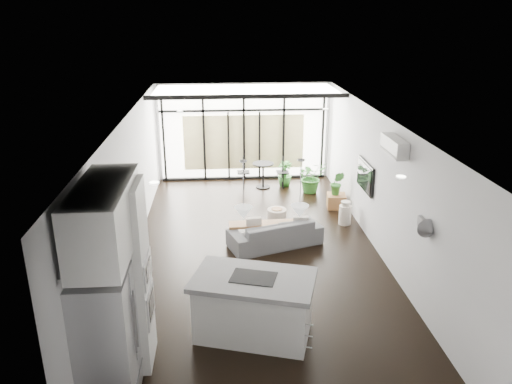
{
  "coord_description": "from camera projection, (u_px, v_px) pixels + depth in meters",
  "views": [
    {
      "loc": [
        -0.72,
        -9.16,
        4.71
      ],
      "look_at": [
        0.0,
        0.3,
        1.25
      ],
      "focal_mm": 35.0,
      "sensor_mm": 36.0,
      "label": 1
    }
  ],
  "objects": [
    {
      "name": "fridge",
      "position": [
        106.0,
        338.0,
        6.18
      ],
      "size": [
        0.69,
        0.86,
        1.78
      ],
      "primitive_type": "cube",
      "color": "#9E9DA3",
      "rests_on": "floor"
    },
    {
      "name": "wall_front",
      "position": [
        295.0,
        355.0,
        5.09
      ],
      "size": [
        5.0,
        0.02,
        2.8
      ],
      "primitive_type": "cube",
      "color": "silver",
      "rests_on": "ground"
    },
    {
      "name": "cooktop",
      "position": [
        254.0,
        277.0,
        7.39
      ],
      "size": [
        0.76,
        0.61,
        0.01
      ],
      "primitive_type": "cube",
      "rotation": [
        0.0,
        0.0,
        -0.29
      ],
      "color": "black",
      "rests_on": "island"
    },
    {
      "name": "crate",
      "position": [
        336.0,
        201.0,
        12.62
      ],
      "size": [
        0.51,
        0.51,
        0.35
      ],
      "primitive_type": "cube",
      "rotation": [
        0.0,
        0.0,
        -0.14
      ],
      "color": "brown",
      "rests_on": "floor"
    },
    {
      "name": "ceiling",
      "position": [
        257.0,
        119.0,
        9.29
      ],
      "size": [
        5.0,
        10.0,
        0.0
      ],
      "primitive_type": "cube",
      "color": "white",
      "rests_on": "ground"
    },
    {
      "name": "bistro_set",
      "position": [
        263.0,
        176.0,
        13.99
      ],
      "size": [
        1.47,
        0.68,
        0.69
      ],
      "primitive_type": "cube",
      "rotation": [
        0.0,
        0.0,
        -0.08
      ],
      "color": "black",
      "rests_on": "floor"
    },
    {
      "name": "plant_crate",
      "position": [
        337.0,
        190.0,
        12.52
      ],
      "size": [
        0.53,
        0.7,
        0.27
      ],
      "primitive_type": "imported",
      "rotation": [
        0.0,
        0.0,
        -0.34
      ],
      "color": "#2D6E26",
      "rests_on": "crate"
    },
    {
      "name": "framed_art",
      "position": [
        124.0,
        195.0,
        9.07
      ],
      "size": [
        0.04,
        0.7,
        0.9
      ],
      "primitive_type": "cube",
      "color": "black",
      "rests_on": "wall_left"
    },
    {
      "name": "wall_back",
      "position": [
        244.0,
        132.0,
        14.45
      ],
      "size": [
        5.0,
        0.02,
        2.8
      ],
      "primitive_type": "cube",
      "color": "silver",
      "rests_on": "ground"
    },
    {
      "name": "skylight",
      "position": [
        245.0,
        89.0,
        13.05
      ],
      "size": [
        4.7,
        1.9,
        0.06
      ],
      "primitive_type": "cube",
      "color": "white",
      "rests_on": "ceiling"
    },
    {
      "name": "plant_tall",
      "position": [
        311.0,
        180.0,
        13.64
      ],
      "size": [
        1.0,
        1.06,
        0.68
      ],
      "primitive_type": "imported",
      "rotation": [
        0.0,
        0.0,
        0.27
      ],
      "color": "#2D6E26",
      "rests_on": "floor"
    },
    {
      "name": "sofa",
      "position": [
        275.0,
        229.0,
        10.51
      ],
      "size": [
        2.04,
        1.17,
        0.77
      ],
      "primitive_type": "imported",
      "rotation": [
        0.0,
        0.0,
        3.47
      ],
      "color": "#4F4F52",
      "rests_on": "floor"
    },
    {
      "name": "appliance_column",
      "position": [
        122.0,
        277.0,
        6.69
      ],
      "size": [
        0.69,
        0.73,
        2.68
      ],
      "primitive_type": "cube",
      "color": "silver",
      "rests_on": "floor"
    },
    {
      "name": "console_bench",
      "position": [
        262.0,
        233.0,
        10.69
      ],
      "size": [
        1.43,
        0.37,
        0.46
      ],
      "primitive_type": "cube",
      "rotation": [
        0.0,
        0.0,
        0.01
      ],
      "color": "brown",
      "rests_on": "floor"
    },
    {
      "name": "milk_can",
      "position": [
        345.0,
        213.0,
        11.6
      ],
      "size": [
        0.29,
        0.29,
        0.57
      ],
      "primitive_type": "cylinder",
      "rotation": [
        0.0,
        0.0,
        -0.02
      ],
      "color": "beige",
      "rests_on": "floor"
    },
    {
      "name": "floor",
      "position": [
        257.0,
        254.0,
        10.25
      ],
      "size": [
        5.0,
        10.0,
        0.0
      ],
      "primitive_type": "cube",
      "color": "black",
      "rests_on": "ground"
    },
    {
      "name": "wall_right",
      "position": [
        382.0,
        187.0,
        9.95
      ],
      "size": [
        0.02,
        10.0,
        2.8
      ],
      "primitive_type": "cube",
      "color": "silver",
      "rests_on": "ground"
    },
    {
      "name": "tv",
      "position": [
        365.0,
        176.0,
        10.92
      ],
      "size": [
        0.05,
        1.1,
        0.65
      ],
      "primitive_type": "cube",
      "color": "black",
      "rests_on": "wall_right"
    },
    {
      "name": "plant_med",
      "position": [
        285.0,
        179.0,
        14.17
      ],
      "size": [
        0.67,
        0.83,
        0.4
      ],
      "primitive_type": "imported",
      "rotation": [
        0.0,
        0.0,
        -0.44
      ],
      "color": "#2D6E26",
      "rests_on": "floor"
    },
    {
      "name": "pouf",
      "position": [
        277.0,
        216.0,
        11.65
      ],
      "size": [
        0.5,
        0.5,
        0.36
      ],
      "primitive_type": "cylinder",
      "rotation": [
        0.0,
        0.0,
        -0.1
      ],
      "color": "beige",
      "rests_on": "floor"
    },
    {
      "name": "wall_left",
      "position": [
        128.0,
        193.0,
        9.59
      ],
      "size": [
        0.02,
        10.0,
        2.8
      ],
      "primitive_type": "cube",
      "color": "silver",
      "rests_on": "ground"
    },
    {
      "name": "ac_unit",
      "position": [
        394.0,
        146.0,
        8.83
      ],
      "size": [
        0.22,
        0.9,
        0.3
      ],
      "primitive_type": "cube",
      "color": "silver",
      "rests_on": "wall_right"
    },
    {
      "name": "pendant_left",
      "position": [
        244.0,
        213.0,
        7.05
      ],
      "size": [
        0.26,
        0.26,
        0.18
      ],
      "primitive_type": "cone",
      "color": "white",
      "rests_on": "ceiling"
    },
    {
      "name": "neighbour_building",
      "position": [
        244.0,
        142.0,
        14.51
      ],
      "size": [
        3.5,
        0.02,
        1.6
      ],
      "primitive_type": "cube",
      "color": "beige",
      "rests_on": "ground"
    },
    {
      "name": "upper_cabinets",
      "position": [
        105.0,
        218.0,
        6.02
      ],
      "size": [
        0.62,
        1.75,
        0.86
      ],
      "primitive_type": "cube",
      "color": "silver",
      "rests_on": "wall_left"
    },
    {
      "name": "island",
      "position": [
        254.0,
        306.0,
        7.56
      ],
      "size": [
        2.03,
        1.54,
        0.98
      ],
      "primitive_type": "cube",
      "rotation": [
        0.0,
        0.0,
        -0.29
      ],
      "color": "silver",
      "rests_on": "floor"
    },
    {
      "name": "glazing",
      "position": [
        244.0,
        133.0,
        14.34
      ],
      "size": [
        5.0,
        0.2,
        2.8
      ],
      "primitive_type": "cube",
      "color": "black",
      "rests_on": "ground"
    },
    {
      "name": "pendant_right",
      "position": [
        300.0,
        211.0,
        7.1
      ],
      "size": [
        0.26,
        0.26,
        0.18
      ],
      "primitive_type": "cone",
      "color": "white",
      "rests_on": "ceiling"
    }
  ]
}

